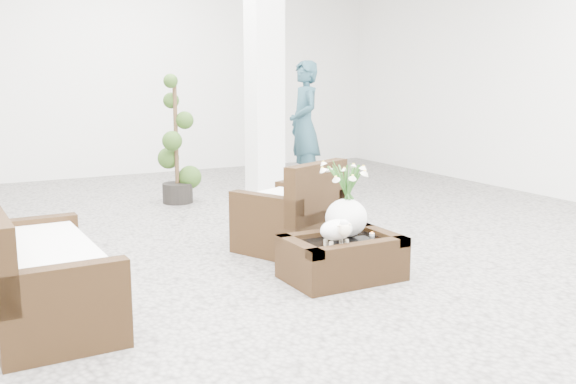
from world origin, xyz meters
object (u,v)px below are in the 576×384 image
loveseat (44,260)px  topiary (176,141)px  coffee_table (342,260)px  armchair (289,205)px

loveseat → topiary: topiary is taller
loveseat → topiary: size_ratio=0.97×
coffee_table → loveseat: loveseat is taller
coffee_table → loveseat: (-2.21, 0.21, 0.25)m
coffee_table → armchair: (0.03, 0.96, 0.27)m
coffee_table → loveseat: size_ratio=0.59×
coffee_table → topiary: 3.66m
armchair → topiary: topiary is taller
coffee_table → topiary: size_ratio=0.57×
coffee_table → armchair: 1.00m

